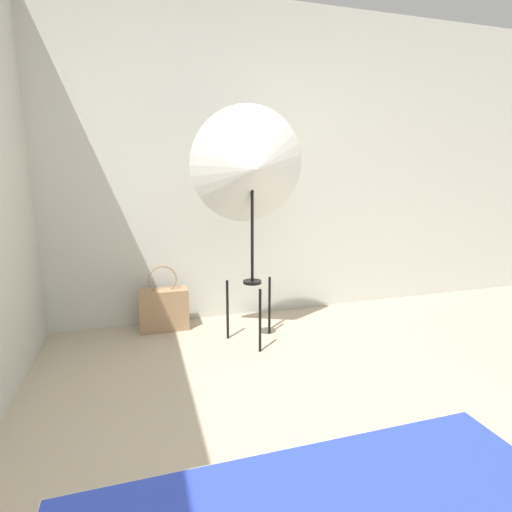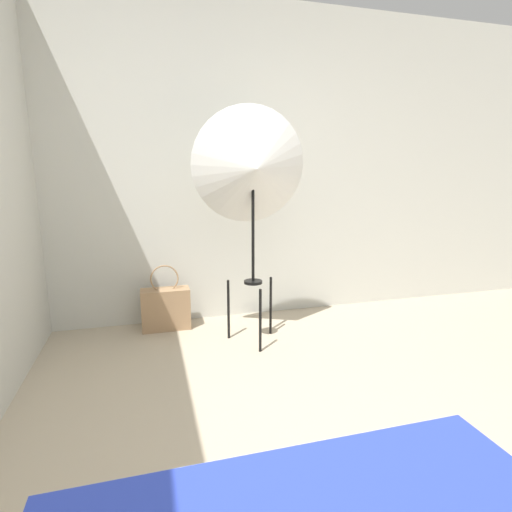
# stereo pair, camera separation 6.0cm
# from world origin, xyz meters

# --- Properties ---
(wall_back) EXTENTS (8.00, 0.05, 2.60)m
(wall_back) POSITION_xyz_m (0.00, 2.38, 1.30)
(wall_back) COLOR beige
(wall_back) RESTS_ON ground_plane
(photo_umbrella) EXTENTS (0.84, 0.37, 1.71)m
(photo_umbrella) POSITION_xyz_m (0.25, 1.77, 1.28)
(photo_umbrella) COLOR black
(photo_umbrella) RESTS_ON ground_plane
(tote_bag) EXTENTS (0.38, 0.16, 0.53)m
(tote_bag) POSITION_xyz_m (-0.37, 2.18, 0.17)
(tote_bag) COLOR #9E7A56
(tote_bag) RESTS_ON ground_plane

